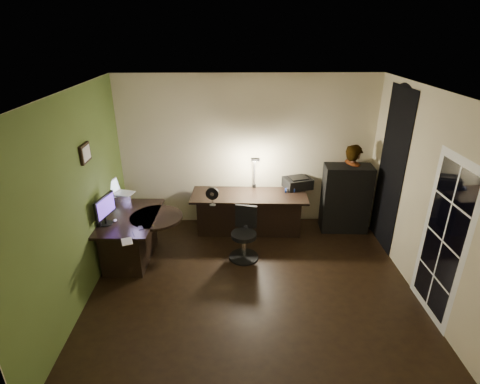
{
  "coord_description": "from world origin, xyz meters",
  "views": [
    {
      "loc": [
        -0.27,
        -4.33,
        3.39
      ],
      "look_at": [
        -0.15,
        1.05,
        1.0
      ],
      "focal_mm": 28.0,
      "sensor_mm": 36.0,
      "label": 1
    }
  ],
  "objects_px": {
    "desk_right": "(249,214)",
    "office_chair": "(244,235)",
    "desk_left": "(133,238)",
    "person": "(351,187)",
    "monitor": "(105,214)",
    "cabinet": "(346,198)"
  },
  "relations": [
    {
      "from": "cabinet",
      "to": "monitor",
      "type": "bearing_deg",
      "value": -160.84
    },
    {
      "from": "desk_left",
      "to": "cabinet",
      "type": "relative_size",
      "value": 1.06
    },
    {
      "from": "desk_left",
      "to": "monitor",
      "type": "distance_m",
      "value": 0.64
    },
    {
      "from": "office_chair",
      "to": "person",
      "type": "height_order",
      "value": "person"
    },
    {
      "from": "monitor",
      "to": "desk_left",
      "type": "bearing_deg",
      "value": 51.13
    },
    {
      "from": "person",
      "to": "monitor",
      "type": "bearing_deg",
      "value": 90.92
    },
    {
      "from": "office_chair",
      "to": "person",
      "type": "xyz_separation_m",
      "value": [
        1.94,
        1.04,
        0.36
      ]
    },
    {
      "from": "office_chair",
      "to": "desk_left",
      "type": "bearing_deg",
      "value": -168.88
    },
    {
      "from": "desk_left",
      "to": "office_chair",
      "type": "xyz_separation_m",
      "value": [
        1.73,
        -0.03,
        0.05
      ]
    },
    {
      "from": "desk_right",
      "to": "monitor",
      "type": "distance_m",
      "value": 2.42
    },
    {
      "from": "desk_left",
      "to": "person",
      "type": "xyz_separation_m",
      "value": [
        3.67,
        1.01,
        0.4
      ]
    },
    {
      "from": "desk_right",
      "to": "desk_left",
      "type": "bearing_deg",
      "value": -154.36
    },
    {
      "from": "office_chair",
      "to": "monitor",
      "type": "bearing_deg",
      "value": -162.38
    },
    {
      "from": "cabinet",
      "to": "monitor",
      "type": "xyz_separation_m",
      "value": [
        -3.85,
        -1.09,
        0.3
      ]
    },
    {
      "from": "desk_right",
      "to": "cabinet",
      "type": "bearing_deg",
      "value": 5.79
    },
    {
      "from": "desk_right",
      "to": "office_chair",
      "type": "distance_m",
      "value": 0.82
    },
    {
      "from": "person",
      "to": "desk_right",
      "type": "bearing_deg",
      "value": 80.84
    },
    {
      "from": "desk_left",
      "to": "office_chair",
      "type": "distance_m",
      "value": 1.73
    },
    {
      "from": "desk_left",
      "to": "desk_right",
      "type": "relative_size",
      "value": 0.65
    },
    {
      "from": "office_chair",
      "to": "person",
      "type": "relative_size",
      "value": 0.54
    },
    {
      "from": "desk_right",
      "to": "office_chair",
      "type": "height_order",
      "value": "office_chair"
    },
    {
      "from": "cabinet",
      "to": "person",
      "type": "height_order",
      "value": "person"
    }
  ]
}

